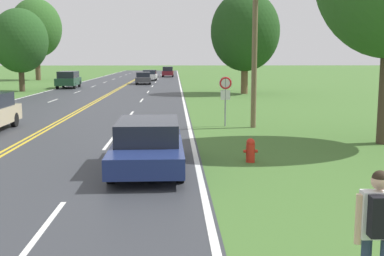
# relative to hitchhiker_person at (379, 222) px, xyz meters

# --- Properties ---
(hitchhiker_person) EXTENTS (0.59, 0.42, 1.73)m
(hitchhiker_person) POSITION_rel_hitchhiker_person_xyz_m (0.00, 0.00, 0.00)
(hitchhiker_person) COLOR navy
(hitchhiker_person) RESTS_ON ground
(fire_hydrant) EXTENTS (0.43, 0.27, 0.74)m
(fire_hydrant) POSITION_rel_hitchhiker_person_xyz_m (-0.32, 8.43, -0.69)
(fire_hydrant) COLOR red
(fire_hydrant) RESTS_ON ground
(traffic_sign) EXTENTS (0.60, 0.10, 2.30)m
(traffic_sign) POSITION_rel_hitchhiker_person_xyz_m (-0.27, 16.19, 0.67)
(traffic_sign) COLOR gray
(traffic_sign) RESTS_ON ground
(utility_pole_midground) EXTENTS (1.80, 0.24, 7.07)m
(utility_pole_midground) POSITION_rel_hitchhiker_person_xyz_m (0.97, 15.77, 2.62)
(utility_pole_midground) COLOR brown
(utility_pole_midground) RESTS_ON ground
(tree_left_verge) EXTENTS (5.17, 5.17, 7.70)m
(tree_left_verge) POSITION_rel_hitchhiker_person_xyz_m (-16.98, 40.13, 3.65)
(tree_left_verge) COLOR #473828
(tree_left_verge) RESTS_ON ground
(tree_mid_treeline) EXTENTS (7.08, 7.08, 11.35)m
(tree_mid_treeline) POSITION_rel_hitchhiker_person_xyz_m (-21.95, 63.52, 6.19)
(tree_mid_treeline) COLOR brown
(tree_mid_treeline) RESTS_ON ground
(tree_far_back) EXTENTS (6.00, 6.00, 8.87)m
(tree_far_back) POSITION_rel_hitchhiker_person_xyz_m (3.57, 36.54, 4.35)
(tree_far_back) COLOR brown
(tree_far_back) RESTS_ON ground
(car_dark_blue_sedan_approaching) EXTENTS (2.02, 4.91, 1.39)m
(car_dark_blue_sedan_approaching) POSITION_rel_hitchhiker_person_xyz_m (-3.38, 7.68, -0.34)
(car_dark_blue_sedan_approaching) COLOR black
(car_dark_blue_sedan_approaching) RESTS_ON ground
(car_dark_green_suv_mid_far) EXTENTS (2.06, 4.92, 1.75)m
(car_dark_green_suv_mid_far) POSITION_rel_hitchhiker_person_xyz_m (-13.72, 45.14, -0.12)
(car_dark_green_suv_mid_far) COLOR black
(car_dark_green_suv_mid_far) RESTS_ON ground
(car_dark_grey_sedan_receding) EXTENTS (2.01, 4.59, 1.44)m
(car_dark_grey_sedan_receding) POSITION_rel_hitchhiker_person_xyz_m (-6.35, 52.43, -0.31)
(car_dark_grey_sedan_receding) COLOR black
(car_dark_grey_sedan_receding) RESTS_ON ground
(car_white_sedan_distant) EXTENTS (2.04, 4.60, 1.47)m
(car_white_sedan_distant) POSITION_rel_hitchhiker_person_xyz_m (-6.06, 61.72, -0.30)
(car_white_sedan_distant) COLOR black
(car_white_sedan_distant) RESTS_ON ground
(car_maroon_suv_horizon) EXTENTS (1.93, 4.27, 1.69)m
(car_maroon_suv_horizon) POSITION_rel_hitchhiker_person_xyz_m (-3.68, 74.58, -0.17)
(car_maroon_suv_horizon) COLOR black
(car_maroon_suv_horizon) RESTS_ON ground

